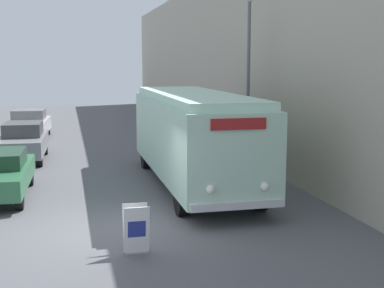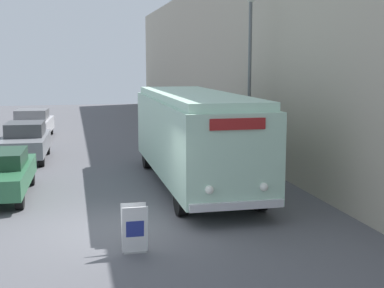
% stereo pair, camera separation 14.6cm
% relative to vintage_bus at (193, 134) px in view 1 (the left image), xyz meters
% --- Properties ---
extents(ground_plane, '(80.00, 80.00, 0.00)m').
position_rel_vintage_bus_xyz_m(ground_plane, '(-2.91, -4.23, -1.76)').
color(ground_plane, '#56565B').
extents(building_wall_right, '(0.30, 60.00, 8.44)m').
position_rel_vintage_bus_xyz_m(building_wall_right, '(3.46, 5.77, 2.47)').
color(building_wall_right, '#B2A893').
rests_on(building_wall_right, ground_plane).
extents(vintage_bus, '(2.56, 9.61, 3.11)m').
position_rel_vintage_bus_xyz_m(vintage_bus, '(0.00, 0.00, 0.00)').
color(vintage_bus, black).
rests_on(vintage_bus, ground_plane).
extents(sign_board, '(0.55, 0.40, 1.06)m').
position_rel_vintage_bus_xyz_m(sign_board, '(-2.67, -5.88, -1.24)').
color(sign_board, gray).
rests_on(sign_board, ground_plane).
extents(streetlamp, '(0.36, 0.36, 6.55)m').
position_rel_vintage_bus_xyz_m(streetlamp, '(2.38, 1.42, 2.48)').
color(streetlamp, '#595E60').
rests_on(streetlamp, ground_plane).
extents(parked_car_mid, '(1.91, 4.33, 1.60)m').
position_rel_vintage_bus_xyz_m(parked_car_mid, '(-5.86, 6.08, -0.94)').
color(parked_car_mid, black).
rests_on(parked_car_mid, ground_plane).
extents(parked_car_far, '(2.21, 4.24, 1.55)m').
position_rel_vintage_bus_xyz_m(parked_car_far, '(-6.06, 12.98, -0.97)').
color(parked_car_far, black).
rests_on(parked_car_far, ground_plane).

